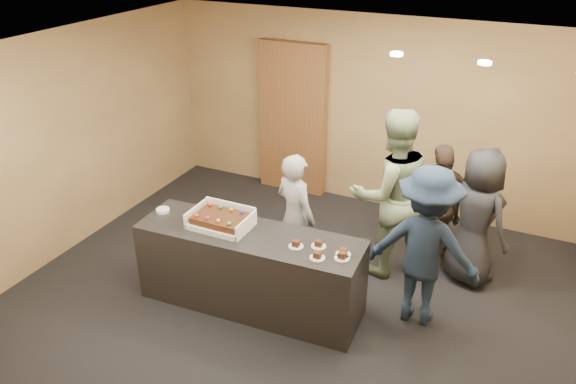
% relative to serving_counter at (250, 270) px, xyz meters
% --- Properties ---
extents(room, '(6.04, 6.00, 2.70)m').
position_rel_serving_counter_xyz_m(room, '(0.35, 0.40, 0.90)').
color(room, black).
rests_on(room, ground).
extents(serving_counter, '(2.43, 0.82, 0.90)m').
position_rel_serving_counter_xyz_m(serving_counter, '(0.00, 0.00, 0.00)').
color(serving_counter, black).
rests_on(serving_counter, floor).
extents(storage_cabinet, '(1.03, 0.15, 2.26)m').
position_rel_serving_counter_xyz_m(storage_cabinet, '(-0.81, 2.81, 0.68)').
color(storage_cabinet, brown).
rests_on(storage_cabinet, floor).
extents(cake_box, '(0.63, 0.44, 0.19)m').
position_rel_serving_counter_xyz_m(cake_box, '(-0.34, 0.02, 0.49)').
color(cake_box, white).
rests_on(cake_box, serving_counter).
extents(sheet_cake, '(0.54, 0.37, 0.11)m').
position_rel_serving_counter_xyz_m(sheet_cake, '(-0.34, 0.00, 0.55)').
color(sheet_cake, '#3B1A0D').
rests_on(sheet_cake, cake_box).
extents(plate_stack, '(0.15, 0.15, 0.04)m').
position_rel_serving_counter_xyz_m(plate_stack, '(-1.09, 0.00, 0.47)').
color(plate_stack, white).
rests_on(plate_stack, serving_counter).
extents(slice_a, '(0.15, 0.15, 0.07)m').
position_rel_serving_counter_xyz_m(slice_a, '(0.54, -0.02, 0.47)').
color(slice_a, white).
rests_on(slice_a, serving_counter).
extents(slice_b, '(0.15, 0.15, 0.07)m').
position_rel_serving_counter_xyz_m(slice_b, '(0.74, 0.07, 0.47)').
color(slice_b, white).
rests_on(slice_b, serving_counter).
extents(slice_c, '(0.15, 0.15, 0.07)m').
position_rel_serving_counter_xyz_m(slice_c, '(0.81, -0.12, 0.47)').
color(slice_c, white).
rests_on(slice_c, serving_counter).
extents(slice_d, '(0.15, 0.15, 0.07)m').
position_rel_serving_counter_xyz_m(slice_d, '(1.02, 0.04, 0.47)').
color(slice_d, white).
rests_on(slice_d, serving_counter).
extents(slice_e, '(0.15, 0.15, 0.07)m').
position_rel_serving_counter_xyz_m(slice_e, '(1.03, -0.03, 0.47)').
color(slice_e, white).
rests_on(slice_e, serving_counter).
extents(person_server_grey, '(0.65, 0.55, 1.53)m').
position_rel_serving_counter_xyz_m(person_server_grey, '(0.18, 0.75, 0.32)').
color(person_server_grey, '#9A9B9F').
rests_on(person_server_grey, floor).
extents(person_sage_man, '(1.24, 1.21, 2.02)m').
position_rel_serving_counter_xyz_m(person_sage_man, '(1.12, 1.30, 0.56)').
color(person_sage_man, gray).
rests_on(person_sage_man, floor).
extents(person_navy_man, '(1.13, 0.65, 1.74)m').
position_rel_serving_counter_xyz_m(person_navy_man, '(1.69, 0.57, 0.42)').
color(person_navy_man, '#18263D').
rests_on(person_navy_man, floor).
extents(person_brown_extra, '(0.96, 0.81, 1.54)m').
position_rel_serving_counter_xyz_m(person_brown_extra, '(1.61, 1.69, 0.32)').
color(person_brown_extra, '#50392E').
rests_on(person_brown_extra, floor).
extents(person_dark_suit, '(0.95, 0.88, 1.63)m').
position_rel_serving_counter_xyz_m(person_dark_suit, '(2.06, 1.52, 0.37)').
color(person_dark_suit, black).
rests_on(person_dark_suit, floor).
extents(ceiling_spotlights, '(1.72, 0.12, 0.03)m').
position_rel_serving_counter_xyz_m(ceiling_spotlights, '(1.95, 0.90, 2.22)').
color(ceiling_spotlights, '#FFEAC6').
rests_on(ceiling_spotlights, ceiling).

